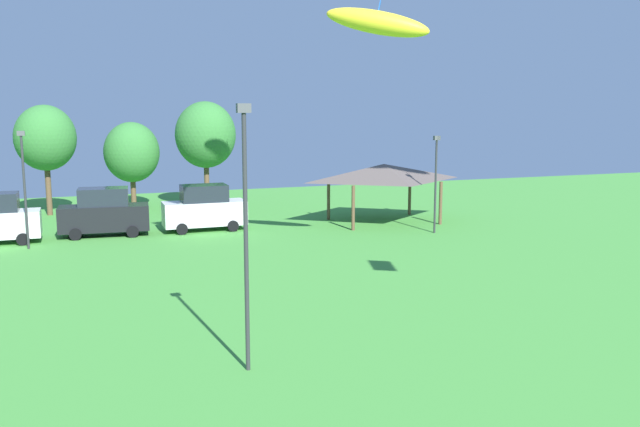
{
  "coord_description": "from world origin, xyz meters",
  "views": [
    {
      "loc": [
        -5.38,
        3.19,
        7.09
      ],
      "look_at": [
        -1.39,
        14.15,
        5.23
      ],
      "focal_mm": 38.0,
      "sensor_mm": 36.0,
      "label": 1
    }
  ],
  "objects_px": {
    "parked_car_third_from_left": "(204,208)",
    "light_post_0": "(436,178)",
    "park_pavilion": "(384,172)",
    "kite_flying_1": "(377,22)",
    "treeline_tree_4": "(206,135)",
    "parked_car_second_from_left": "(104,213)",
    "light_post_1": "(246,225)",
    "light_post_2": "(24,183)",
    "treeline_tree_3": "(132,152)",
    "treeline_tree_2": "(45,138)"
  },
  "relations": [
    {
      "from": "kite_flying_1",
      "to": "treeline_tree_2",
      "type": "relative_size",
      "value": 0.62
    },
    {
      "from": "park_pavilion",
      "to": "light_post_0",
      "type": "bearing_deg",
      "value": -74.87
    },
    {
      "from": "treeline_tree_3",
      "to": "light_post_1",
      "type": "bearing_deg",
      "value": -89.33
    },
    {
      "from": "kite_flying_1",
      "to": "light_post_1",
      "type": "height_order",
      "value": "kite_flying_1"
    },
    {
      "from": "light_post_0",
      "to": "treeline_tree_2",
      "type": "bearing_deg",
      "value": 145.4
    },
    {
      "from": "parked_car_third_from_left",
      "to": "light_post_2",
      "type": "relative_size",
      "value": 0.79
    },
    {
      "from": "light_post_2",
      "to": "treeline_tree_3",
      "type": "bearing_deg",
      "value": 63.21
    },
    {
      "from": "kite_flying_1",
      "to": "light_post_2",
      "type": "relative_size",
      "value": 0.76
    },
    {
      "from": "light_post_0",
      "to": "light_post_2",
      "type": "relative_size",
      "value": 0.93
    },
    {
      "from": "parked_car_second_from_left",
      "to": "light_post_0",
      "type": "distance_m",
      "value": 18.49
    },
    {
      "from": "light_post_0",
      "to": "park_pavilion",
      "type": "bearing_deg",
      "value": 105.13
    },
    {
      "from": "light_post_1",
      "to": "parked_car_second_from_left",
      "type": "bearing_deg",
      "value": 97.3
    },
    {
      "from": "light_post_1",
      "to": "treeline_tree_3",
      "type": "relative_size",
      "value": 1.19
    },
    {
      "from": "parked_car_second_from_left",
      "to": "light_post_0",
      "type": "relative_size",
      "value": 0.9
    },
    {
      "from": "treeline_tree_4",
      "to": "treeline_tree_3",
      "type": "bearing_deg",
      "value": 168.35
    },
    {
      "from": "parked_car_third_from_left",
      "to": "treeline_tree_2",
      "type": "relative_size",
      "value": 0.65
    },
    {
      "from": "park_pavilion",
      "to": "treeline_tree_4",
      "type": "xyz_separation_m",
      "value": [
        -9.06,
        10.02,
        2.01
      ]
    },
    {
      "from": "parked_car_second_from_left",
      "to": "treeline_tree_3",
      "type": "bearing_deg",
      "value": 81.45
    },
    {
      "from": "light_post_1",
      "to": "treeline_tree_4",
      "type": "bearing_deg",
      "value": 81.39
    },
    {
      "from": "kite_flying_1",
      "to": "parked_car_third_from_left",
      "type": "distance_m",
      "value": 15.68
    },
    {
      "from": "parked_car_second_from_left",
      "to": "treeline_tree_3",
      "type": "distance_m",
      "value": 10.57
    },
    {
      "from": "parked_car_third_from_left",
      "to": "light_post_1",
      "type": "xyz_separation_m",
      "value": [
        -2.75,
        -21.27,
        2.7
      ]
    },
    {
      "from": "kite_flying_1",
      "to": "park_pavilion",
      "type": "bearing_deg",
      "value": 62.83
    },
    {
      "from": "kite_flying_1",
      "to": "treeline_tree_4",
      "type": "relative_size",
      "value": 0.6
    },
    {
      "from": "kite_flying_1",
      "to": "treeline_tree_3",
      "type": "bearing_deg",
      "value": 112.0
    },
    {
      "from": "kite_flying_1",
      "to": "treeline_tree_3",
      "type": "height_order",
      "value": "kite_flying_1"
    },
    {
      "from": "parked_car_second_from_left",
      "to": "parked_car_third_from_left",
      "type": "height_order",
      "value": "parked_car_second_from_left"
    },
    {
      "from": "parked_car_third_from_left",
      "to": "light_post_0",
      "type": "bearing_deg",
      "value": -23.09
    },
    {
      "from": "parked_car_second_from_left",
      "to": "treeline_tree_4",
      "type": "height_order",
      "value": "treeline_tree_4"
    },
    {
      "from": "treeline_tree_3",
      "to": "treeline_tree_4",
      "type": "relative_size",
      "value": 0.81
    },
    {
      "from": "parked_car_third_from_left",
      "to": "treeline_tree_4",
      "type": "relative_size",
      "value": 0.63
    },
    {
      "from": "parked_car_second_from_left",
      "to": "treeline_tree_2",
      "type": "relative_size",
      "value": 0.68
    },
    {
      "from": "treeline_tree_3",
      "to": "treeline_tree_4",
      "type": "distance_m",
      "value": 5.21
    },
    {
      "from": "light_post_0",
      "to": "treeline_tree_2",
      "type": "distance_m",
      "value": 25.18
    },
    {
      "from": "parked_car_second_from_left",
      "to": "light_post_1",
      "type": "height_order",
      "value": "light_post_1"
    },
    {
      "from": "parked_car_third_from_left",
      "to": "treeline_tree_4",
      "type": "distance_m",
      "value": 10.08
    },
    {
      "from": "light_post_2",
      "to": "treeline_tree_3",
      "type": "relative_size",
      "value": 0.98
    },
    {
      "from": "parked_car_second_from_left",
      "to": "treeline_tree_3",
      "type": "xyz_separation_m",
      "value": [
        2.38,
        9.96,
        2.63
      ]
    },
    {
      "from": "kite_flying_1",
      "to": "parked_car_second_from_left",
      "type": "distance_m",
      "value": 18.5
    },
    {
      "from": "kite_flying_1",
      "to": "parked_car_second_from_left",
      "type": "height_order",
      "value": "kite_flying_1"
    },
    {
      "from": "light_post_0",
      "to": "light_post_1",
      "type": "xyz_separation_m",
      "value": [
        -14.83,
        -16.08,
        0.86
      ]
    },
    {
      "from": "treeline_tree_4",
      "to": "kite_flying_1",
      "type": "bearing_deg",
      "value": -79.73
    },
    {
      "from": "park_pavilion",
      "to": "treeline_tree_2",
      "type": "height_order",
      "value": "treeline_tree_2"
    },
    {
      "from": "park_pavilion",
      "to": "treeline_tree_4",
      "type": "height_order",
      "value": "treeline_tree_4"
    },
    {
      "from": "parked_car_second_from_left",
      "to": "parked_car_third_from_left",
      "type": "bearing_deg",
      "value": 2.68
    },
    {
      "from": "park_pavilion",
      "to": "treeline_tree_2",
      "type": "xyz_separation_m",
      "value": [
        -19.5,
        9.94,
        1.96
      ]
    },
    {
      "from": "park_pavilion",
      "to": "light_post_2",
      "type": "xyz_separation_m",
      "value": [
        -20.21,
        -1.17,
        0.26
      ]
    },
    {
      "from": "kite_flying_1",
      "to": "treeline_tree_2",
      "type": "height_order",
      "value": "kite_flying_1"
    },
    {
      "from": "kite_flying_1",
      "to": "treeline_tree_4",
      "type": "distance_m",
      "value": 21.51
    },
    {
      "from": "light_post_1",
      "to": "treeline_tree_3",
      "type": "distance_m",
      "value": 31.44
    }
  ]
}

